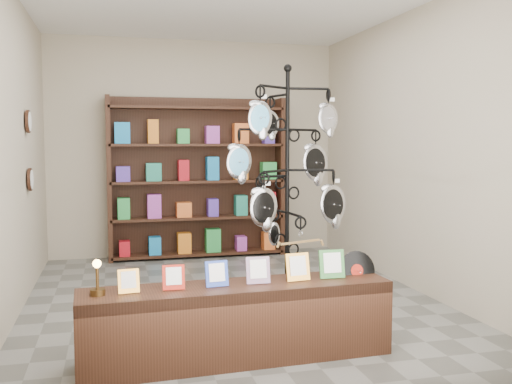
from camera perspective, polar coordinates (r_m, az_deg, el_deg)
ground at (r=5.85m, az=-2.45°, el=-10.75°), size 5.00×5.00×0.00m
room_envelope at (r=5.63m, az=-2.52°, el=7.68°), size 5.00×5.00×5.00m
display_tree at (r=5.26m, az=3.15°, el=2.14°), size 1.19×1.17×2.29m
front_shelf at (r=4.26m, az=-1.84°, el=-12.85°), size 2.28×0.55×0.80m
back_shelving at (r=7.91m, az=-5.88°, el=0.93°), size 2.42×0.36×2.20m
wall_clocks at (r=6.36m, az=-21.74°, el=3.87°), size 0.03×0.24×0.84m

